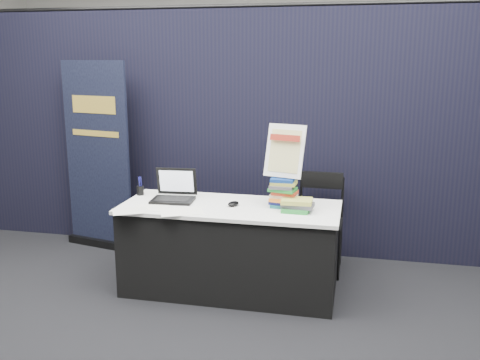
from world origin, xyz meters
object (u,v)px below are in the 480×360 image
stacking_chair (320,218)px  pullup_banner (98,167)px  book_stack_short (296,205)px  book_stack_tall (284,192)px  laptop (174,193)px  info_sign (285,152)px  display_table (230,248)px

stacking_chair → pullup_banner: bearing=177.6°
book_stack_short → book_stack_tall: bearing=139.0°
book_stack_short → pullup_banner: pullup_banner is taller
laptop → book_stack_tall: 0.94m
info_sign → stacking_chair: bearing=80.2°
book_stack_tall → pullup_banner: bearing=160.3°
info_sign → pullup_banner: size_ratio=0.23×
laptop → book_stack_short: laptop is taller
display_table → stacking_chair: 0.95m
laptop → display_table: bearing=-11.9°
display_table → book_stack_tall: size_ratio=7.37×
stacking_chair → info_sign: bearing=-114.4°
laptop → pullup_banner: bearing=141.7°
book_stack_short → info_sign: bearing=131.6°
pullup_banner → info_sign: bearing=-6.7°
display_table → info_sign: (0.44, 0.08, 0.83)m
info_sign → stacking_chair: size_ratio=0.49×
display_table → pullup_banner: pullup_banner is taller
info_sign → pullup_banner: bearing=176.7°
book_stack_short → info_sign: 0.44m
laptop → book_stack_short: (1.06, -0.11, -0.01)m
book_stack_short → pullup_banner: 2.28m
laptop → info_sign: bearing=-3.6°
display_table → laptop: (-0.50, 0.06, 0.44)m
display_table → pullup_banner: size_ratio=0.94×
info_sign → book_stack_short: bearing=-32.9°
book_stack_short → info_sign: info_sign is taller
book_stack_short → pullup_banner: size_ratio=0.13×
book_stack_tall → stacking_chair: size_ratio=0.27×
book_stack_tall → stacking_chair: book_stack_tall is taller
book_stack_tall → info_sign: 0.33m
book_stack_short → info_sign: (-0.12, 0.13, 0.41)m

